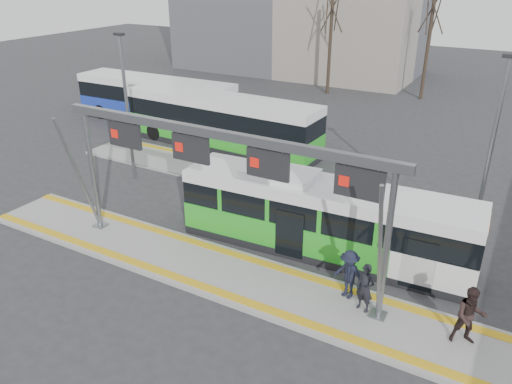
# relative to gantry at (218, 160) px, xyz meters

# --- Properties ---
(ground) EXTENTS (120.00, 120.00, 0.00)m
(ground) POSITION_rel_gantry_xyz_m (0.35, -0.25, -4.30)
(ground) COLOR #2D2D30
(ground) RESTS_ON ground
(platform_main) EXTENTS (22.00, 3.00, 0.15)m
(platform_main) POSITION_rel_gantry_xyz_m (0.35, -0.25, -4.22)
(platform_main) COLOR gray
(platform_main) RESTS_ON ground
(platform_second) EXTENTS (20.00, 3.00, 0.15)m
(platform_second) POSITION_rel_gantry_xyz_m (-3.65, 7.75, -4.22)
(platform_second) COLOR gray
(platform_second) RESTS_ON ground
(tactile_main) EXTENTS (22.00, 2.65, 0.02)m
(tactile_main) POSITION_rel_gantry_xyz_m (0.35, -0.25, -4.14)
(tactile_main) COLOR gold
(tactile_main) RESTS_ON platform_main
(tactile_second) EXTENTS (20.00, 0.35, 0.02)m
(tactile_second) POSITION_rel_gantry_xyz_m (-3.65, 8.90, -4.14)
(tactile_second) COLOR gold
(tactile_second) RESTS_ON platform_second
(gantry) EXTENTS (13.00, 1.68, 5.20)m
(gantry) POSITION_rel_gantry_xyz_m (0.00, 0.00, 0.00)
(gantry) COLOR slate
(gantry) RESTS_ON platform_main
(hero_bus) EXTENTS (11.31, 2.97, 3.08)m
(hero_bus) POSITION_rel_gantry_xyz_m (2.67, 3.05, -2.89)
(hero_bus) COLOR black
(hero_bus) RESTS_ON ground
(bg_bus_green) EXTENTS (12.60, 3.10, 3.13)m
(bg_bus_green) POSITION_rel_gantry_xyz_m (-7.37, 11.33, -2.75)
(bg_bus_green) COLOR black
(bg_bus_green) RESTS_ON ground
(bg_bus_blue) EXTENTS (11.86, 2.87, 3.08)m
(bg_bus_blue) POSITION_rel_gantry_xyz_m (-14.17, 13.41, -2.78)
(bg_bus_blue) COLOR black
(bg_bus_blue) RESTS_ON ground
(passenger_a) EXTENTS (0.69, 0.54, 1.66)m
(passenger_a) POSITION_rel_gantry_xyz_m (5.33, 0.10, -3.32)
(passenger_a) COLOR black
(passenger_a) RESTS_ON platform_main
(passenger_b) EXTENTS (1.11, 1.00, 1.87)m
(passenger_b) POSITION_rel_gantry_xyz_m (8.43, 0.12, -3.22)
(passenger_b) COLOR black
(passenger_b) RESTS_ON platform_main
(passenger_c) EXTENTS (1.26, 0.95, 1.74)m
(passenger_c) POSITION_rel_gantry_xyz_m (4.64, 0.50, -3.28)
(passenger_c) COLOR black
(passenger_c) RESTS_ON platform_main
(tree_left) EXTENTS (1.40, 1.40, 9.01)m
(tree_left) POSITION_rel_gantry_xyz_m (-6.98, 27.41, 2.53)
(tree_left) COLOR #382B21
(tree_left) RESTS_ON ground
(tree_mid) EXTENTS (1.40, 1.40, 9.23)m
(tree_mid) POSITION_rel_gantry_xyz_m (0.53, 29.42, 2.70)
(tree_mid) COLOR #382B21
(tree_mid) RESTS_ON ground
(tree_far) EXTENTS (1.40, 1.40, 7.94)m
(tree_far) POSITION_rel_gantry_xyz_m (-21.78, 31.48, 1.72)
(tree_far) COLOR #382B21
(tree_far) RESTS_ON ground
(lamp_west) EXTENTS (0.50, 0.25, 7.33)m
(lamp_west) POSITION_rel_gantry_xyz_m (-8.63, 4.90, -0.39)
(lamp_west) COLOR slate
(lamp_west) RESTS_ON ground
(lamp_east) EXTENTS (0.50, 0.25, 7.51)m
(lamp_east) POSITION_rel_gantry_xyz_m (7.75, 6.08, -0.30)
(lamp_east) COLOR slate
(lamp_east) RESTS_ON ground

